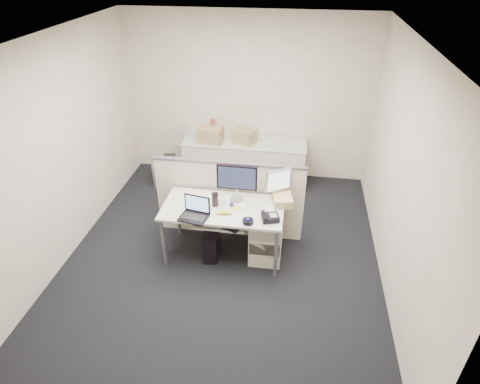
% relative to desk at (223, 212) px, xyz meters
% --- Properties ---
extents(floor, '(4.00, 4.50, 0.01)m').
position_rel_desk_xyz_m(floor, '(0.00, 0.00, -0.67)').
color(floor, black).
rests_on(floor, ground).
extents(ceiling, '(4.00, 4.50, 0.01)m').
position_rel_desk_xyz_m(ceiling, '(0.00, 0.00, 2.04)').
color(ceiling, white).
rests_on(ceiling, ground).
extents(wall_back, '(4.00, 0.02, 2.70)m').
position_rel_desk_xyz_m(wall_back, '(0.00, 2.25, 0.69)').
color(wall_back, beige).
rests_on(wall_back, ground).
extents(wall_front, '(4.00, 0.02, 2.70)m').
position_rel_desk_xyz_m(wall_front, '(0.00, -2.25, 0.69)').
color(wall_front, beige).
rests_on(wall_front, ground).
extents(wall_left, '(0.02, 4.50, 2.70)m').
position_rel_desk_xyz_m(wall_left, '(-2.00, 0.00, 0.69)').
color(wall_left, beige).
rests_on(wall_left, ground).
extents(wall_right, '(0.02, 4.50, 2.70)m').
position_rel_desk_xyz_m(wall_right, '(2.00, 0.00, 0.69)').
color(wall_right, beige).
rests_on(wall_right, ground).
extents(desk, '(1.50, 0.75, 0.73)m').
position_rel_desk_xyz_m(desk, '(0.00, 0.00, 0.00)').
color(desk, beige).
rests_on(desk, floor).
extents(keyboard_tray, '(0.62, 0.32, 0.02)m').
position_rel_desk_xyz_m(keyboard_tray, '(0.00, -0.18, -0.04)').
color(keyboard_tray, beige).
rests_on(keyboard_tray, desk).
extents(drawer_pedestal, '(0.40, 0.55, 0.65)m').
position_rel_desk_xyz_m(drawer_pedestal, '(0.55, 0.05, -0.34)').
color(drawer_pedestal, beige).
rests_on(drawer_pedestal, floor).
extents(cubicle_partition, '(2.00, 0.06, 1.10)m').
position_rel_desk_xyz_m(cubicle_partition, '(0.00, 0.45, -0.11)').
color(cubicle_partition, beige).
rests_on(cubicle_partition, floor).
extents(back_counter, '(2.00, 0.60, 0.72)m').
position_rel_desk_xyz_m(back_counter, '(0.00, 1.93, -0.30)').
color(back_counter, beige).
rests_on(back_counter, floor).
extents(monitor_main, '(0.50, 0.20, 0.50)m').
position_rel_desk_xyz_m(monitor_main, '(0.15, 0.18, 0.32)').
color(monitor_main, black).
rests_on(monitor_main, desk).
extents(monitor_small, '(0.38, 0.32, 0.42)m').
position_rel_desk_xyz_m(monitor_small, '(0.65, 0.29, 0.27)').
color(monitor_small, '#B7B7BC').
rests_on(monitor_small, desk).
extents(laptop, '(0.36, 0.30, 0.24)m').
position_rel_desk_xyz_m(laptop, '(-0.30, -0.28, 0.19)').
color(laptop, black).
rests_on(laptop, desk).
extents(trackball, '(0.15, 0.15, 0.05)m').
position_rel_desk_xyz_m(trackball, '(0.35, -0.28, 0.09)').
color(trackball, black).
rests_on(trackball, desk).
extents(desk_phone, '(0.24, 0.21, 0.06)m').
position_rel_desk_xyz_m(desk_phone, '(0.60, -0.18, 0.10)').
color(desk_phone, black).
rests_on(desk_phone, desk).
extents(paper_stack, '(0.27, 0.33, 0.01)m').
position_rel_desk_xyz_m(paper_stack, '(0.15, 0.12, 0.07)').
color(paper_stack, white).
rests_on(paper_stack, desk).
extents(sticky_pad, '(0.12, 0.12, 0.01)m').
position_rel_desk_xyz_m(sticky_pad, '(0.18, 0.00, 0.07)').
color(sticky_pad, yellow).
rests_on(sticky_pad, desk).
extents(travel_mug, '(0.10, 0.10, 0.17)m').
position_rel_desk_xyz_m(travel_mug, '(-0.10, 0.02, 0.15)').
color(travel_mug, black).
rests_on(travel_mug, desk).
extents(banana, '(0.20, 0.08, 0.04)m').
position_rel_desk_xyz_m(banana, '(0.05, -0.15, 0.09)').
color(banana, gold).
rests_on(banana, desk).
extents(cellphone, '(0.07, 0.11, 0.01)m').
position_rel_desk_xyz_m(cellphone, '(0.10, 0.05, 0.07)').
color(cellphone, black).
rests_on(cellphone, desk).
extents(manila_folders, '(0.28, 0.33, 0.11)m').
position_rel_desk_xyz_m(manila_folders, '(0.72, 0.20, 0.12)').
color(manila_folders, tan).
rests_on(manila_folders, desk).
extents(keyboard, '(0.46, 0.32, 0.02)m').
position_rel_desk_xyz_m(keyboard, '(0.05, -0.22, -0.02)').
color(keyboard, black).
rests_on(keyboard, keyboard_tray).
extents(pc_tower_desk, '(0.20, 0.44, 0.40)m').
position_rel_desk_xyz_m(pc_tower_desk, '(-0.15, -0.05, -0.46)').
color(pc_tower_desk, black).
rests_on(pc_tower_desk, floor).
extents(pc_tower_spare_dark, '(0.27, 0.51, 0.45)m').
position_rel_desk_xyz_m(pc_tower_spare_dark, '(-1.24, 1.63, -0.44)').
color(pc_tower_spare_dark, black).
rests_on(pc_tower_spare_dark, floor).
extents(pc_tower_spare_silver, '(0.33, 0.50, 0.43)m').
position_rel_desk_xyz_m(pc_tower_spare_silver, '(-1.30, 1.63, -0.45)').
color(pc_tower_spare_silver, '#B7B7BC').
rests_on(pc_tower_spare_silver, floor).
extents(cardboard_box_left, '(0.39, 0.31, 0.27)m').
position_rel_desk_xyz_m(cardboard_box_left, '(-0.54, 1.81, 0.19)').
color(cardboard_box_left, '#A47E56').
rests_on(cardboard_box_left, back_counter).
extents(cardboard_box_right, '(0.42, 0.38, 0.25)m').
position_rel_desk_xyz_m(cardboard_box_right, '(0.00, 1.88, 0.18)').
color(cardboard_box_right, '#A47E56').
rests_on(cardboard_box_right, back_counter).
extents(red_binder, '(0.12, 0.30, 0.28)m').
position_rel_desk_xyz_m(red_binder, '(-0.55, 2.03, 0.19)').
color(red_binder, maroon).
rests_on(red_binder, back_counter).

